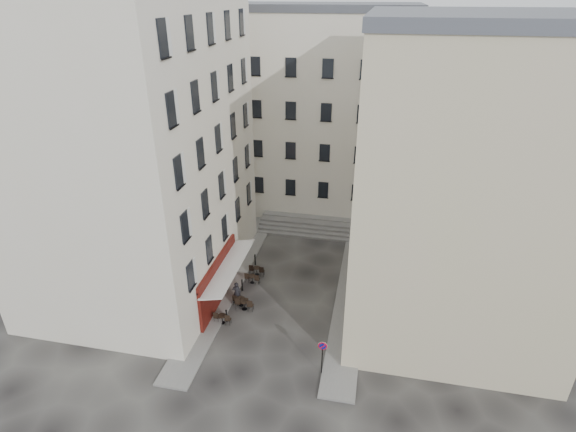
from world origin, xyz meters
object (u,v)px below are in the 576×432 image
(bistro_table_b, at_px, (244,304))
(bistro_table_a, at_px, (222,318))
(pedestrian, at_px, (237,293))
(no_parking_sign, at_px, (322,352))

(bistro_table_b, bearing_deg, bistro_table_a, -121.07)
(bistro_table_b, distance_m, pedestrian, 1.04)
(bistro_table_a, bearing_deg, bistro_table_b, 58.93)
(no_parking_sign, bearing_deg, bistro_table_b, 142.68)
(no_parking_sign, relative_size, bistro_table_b, 1.80)
(bistro_table_a, xyz_separation_m, pedestrian, (0.27, 2.30, 0.42))
(bistro_table_a, distance_m, pedestrian, 2.36)
(no_parking_sign, distance_m, bistro_table_b, 7.62)
(bistro_table_b, bearing_deg, pedestrian, 138.87)
(bistro_table_a, bearing_deg, no_parking_sign, -23.21)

